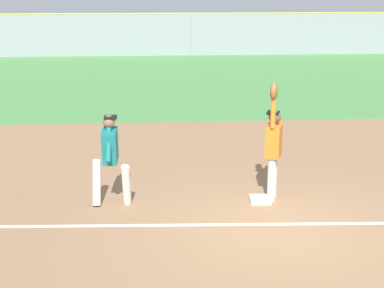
# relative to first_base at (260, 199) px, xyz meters

# --- Properties ---
(ground_plane) EXTENTS (70.91, 70.91, 0.00)m
(ground_plane) POSITION_rel_first_base_xyz_m (0.05, -1.31, -0.04)
(ground_plane) COLOR #936D4C
(outfield_grass) EXTENTS (44.49, 14.89, 0.01)m
(outfield_grass) POSITION_rel_first_base_xyz_m (0.05, 13.86, -0.04)
(outfield_grass) COLOR #4C8C47
(outfield_grass) RESTS_ON ground_plane
(chalk_foul_line) EXTENTS (11.99, 0.62, 0.01)m
(chalk_foul_line) POSITION_rel_first_base_xyz_m (-4.00, -0.90, -0.04)
(chalk_foul_line) COLOR white
(chalk_foul_line) RESTS_ON ground_plane
(first_base) EXTENTS (0.40, 0.40, 0.08)m
(first_base) POSITION_rel_first_base_xyz_m (0.00, 0.00, 0.00)
(first_base) COLOR white
(first_base) RESTS_ON ground_plane
(fielder) EXTENTS (0.42, 0.88, 2.28)m
(fielder) POSITION_rel_first_base_xyz_m (0.24, 0.12, 1.08)
(fielder) COLOR silver
(fielder) RESTS_ON ground_plane
(runner) EXTENTS (0.72, 0.84, 1.72)m
(runner) POSITION_rel_first_base_xyz_m (-2.78, -0.01, 0.96)
(runner) COLOR white
(runner) RESTS_ON ground_plane
(baseball) EXTENTS (0.07, 0.07, 0.07)m
(baseball) POSITION_rel_first_base_xyz_m (0.14, 0.02, 2.05)
(baseball) COLOR white
(outfield_fence) EXTENTS (44.57, 0.08, 2.23)m
(outfield_fence) POSITION_rel_first_base_xyz_m (0.05, 21.30, 1.08)
(outfield_fence) COLOR #93999E
(outfield_fence) RESTS_ON ground_plane
(parked_car_white) EXTENTS (4.49, 2.30, 1.25)m
(parked_car_white) POSITION_rel_first_base_xyz_m (-6.52, 24.19, 0.63)
(parked_car_white) COLOR white
(parked_car_white) RESTS_ON ground_plane
(parked_car_tan) EXTENTS (4.56, 2.43, 1.25)m
(parked_car_tan) POSITION_rel_first_base_xyz_m (-0.89, 24.01, 0.63)
(parked_car_tan) COLOR tan
(parked_car_tan) RESTS_ON ground_plane
(parked_car_blue) EXTENTS (4.56, 2.43, 1.25)m
(parked_car_blue) POSITION_rel_first_base_xyz_m (4.71, 23.93, 0.63)
(parked_car_blue) COLOR #23389E
(parked_car_blue) RESTS_ON ground_plane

